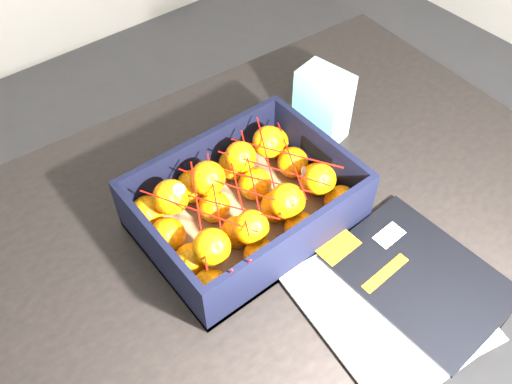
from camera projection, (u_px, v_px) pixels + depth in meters
ground at (311, 298)px, 1.73m from camera, size 3.50×3.50×0.00m
table at (271, 234)px, 1.09m from camera, size 1.25×0.87×0.75m
magazine_stack at (400, 293)px, 0.88m from camera, size 0.33×0.32×0.02m
produce_crate at (246, 209)px, 0.96m from camera, size 0.37×0.28×0.12m
clementine_heap at (244, 200)px, 0.95m from camera, size 0.35×0.26×0.11m
mesh_net at (244, 190)px, 0.90m from camera, size 0.30×0.25×0.09m
retail_carton at (322, 105)px, 1.09m from camera, size 0.09×0.11×0.15m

